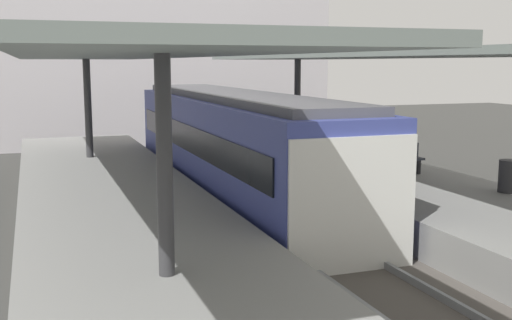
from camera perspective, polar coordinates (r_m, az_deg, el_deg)
The scene contains 13 objects.
ground_plane at distance 15.48m, azimuth 2.16°, elevation -6.70°, with size 80.00×80.00×0.00m, color #383835.
platform_left at distance 14.41m, azimuth -12.07°, elevation -6.01°, with size 4.40×28.00×1.00m, color gray.
platform_right at distance 17.11m, azimuth 14.09°, elevation -3.73°, with size 4.40×28.00×1.00m, color gray.
track_ballast at distance 15.45m, azimuth 2.16°, elevation -6.34°, with size 3.20×28.00×0.20m, color #4C4742.
rail_near_side at distance 15.16m, azimuth -0.37°, elevation -5.97°, with size 0.08×28.00×0.14m, color slate.
rail_far_side at distance 15.68m, azimuth 4.62°, elevation -5.49°, with size 0.08×28.00×0.14m, color slate.
commuter_train at distance 18.49m, azimuth -2.01°, elevation 1.32°, with size 2.78×14.69×3.10m.
canopy_left at distance 15.33m, azimuth -13.26°, elevation 9.25°, with size 4.18×21.00×3.44m.
canopy_right at distance 17.89m, azimuth 12.03°, elevation 9.21°, with size 4.18×21.00×3.45m.
platform_bench at distance 18.29m, azimuth 12.89°, elevation 0.19°, with size 1.40×0.41×0.86m.
litter_bin at distance 16.51m, azimuth 21.94°, elevation -1.38°, with size 0.44×0.44×0.80m, color #2D2D30.
passenger_near_bench at distance 21.93m, azimuth 9.18°, elevation 2.85°, with size 0.36×0.36×1.73m.
station_building_backdrop at distance 34.42m, azimuth -9.54°, elevation 10.97°, with size 18.00×6.00×11.00m, color #B7B2B7.
Camera 1 is at (-5.59, -13.82, 4.14)m, focal length 43.92 mm.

